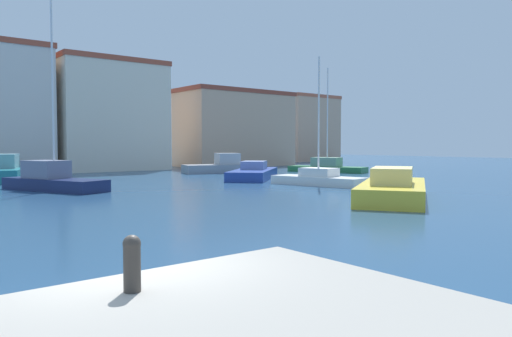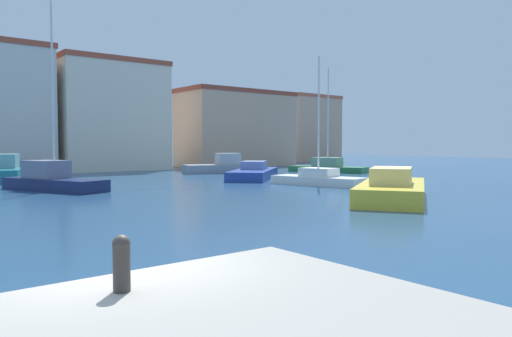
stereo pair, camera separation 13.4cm
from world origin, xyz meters
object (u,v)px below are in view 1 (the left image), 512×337
(mooring_bollard, at_px, (132,261))
(sailboat_navy_inner_mooring, at_px, (52,179))
(sailboat_white_far_left, at_px, (318,178))
(motorboat_teal_mid_harbor, at_px, (7,172))
(motorboat_blue_far_right, at_px, (254,173))
(motorboat_grey_near_pier, at_px, (225,167))
(sailboat_green_outer_mooring, at_px, (327,166))
(motorboat_yellow_distant_east, at_px, (393,189))

(mooring_bollard, height_order, sailboat_navy_inner_mooring, sailboat_navy_inner_mooring)
(sailboat_white_far_left, bearing_deg, motorboat_teal_mid_harbor, 130.41)
(motorboat_blue_far_right, relative_size, motorboat_grey_near_pier, 1.04)
(mooring_bollard, xyz_separation_m, sailboat_white_far_left, (20.93, 17.42, -0.98))
(sailboat_white_far_left, relative_size, motorboat_teal_mid_harbor, 0.92)
(sailboat_white_far_left, relative_size, sailboat_green_outer_mooring, 0.84)
(sailboat_navy_inner_mooring, bearing_deg, sailboat_white_far_left, -26.00)
(motorboat_yellow_distant_east, height_order, motorboat_teal_mid_harbor, motorboat_teal_mid_harbor)
(motorboat_grey_near_pier, height_order, motorboat_teal_mid_harbor, motorboat_teal_mid_harbor)
(sailboat_navy_inner_mooring, xyz_separation_m, motorboat_grey_near_pier, (17.88, 8.04, -0.10))
(motorboat_grey_near_pier, distance_m, motorboat_teal_mid_harbor, 18.28)
(motorboat_blue_far_right, bearing_deg, sailboat_navy_inner_mooring, -178.58)
(sailboat_navy_inner_mooring, bearing_deg, motorboat_yellow_distant_east, -53.78)
(mooring_bollard, distance_m, sailboat_white_far_left, 27.25)
(sailboat_green_outer_mooring, bearing_deg, mooring_bollard, -139.85)
(motorboat_teal_mid_harbor, bearing_deg, mooring_bollard, -99.73)
(motorboat_yellow_distant_east, xyz_separation_m, motorboat_teal_mid_harbor, (-11.52, 25.77, 0.08))
(sailboat_green_outer_mooring, xyz_separation_m, motorboat_yellow_distant_east, (-14.85, -18.11, 0.00))
(motorboat_blue_far_right, xyz_separation_m, sailboat_white_far_left, (-0.57, -7.54, 0.01))
(mooring_bollard, xyz_separation_m, motorboat_teal_mid_harbor, (5.99, 34.96, -0.81))
(motorboat_blue_far_right, bearing_deg, sailboat_white_far_left, -94.30)
(mooring_bollard, bearing_deg, sailboat_green_outer_mooring, 40.15)
(motorboat_yellow_distant_east, bearing_deg, sailboat_green_outer_mooring, 50.64)
(motorboat_yellow_distant_east, distance_m, motorboat_grey_near_pier, 24.34)
(motorboat_teal_mid_harbor, bearing_deg, sailboat_navy_inner_mooring, -88.62)
(sailboat_navy_inner_mooring, xyz_separation_m, motorboat_blue_far_right, (15.26, 0.38, -0.22))
(sailboat_white_far_left, relative_size, motorboat_yellow_distant_east, 0.96)
(sailboat_navy_inner_mooring, relative_size, motorboat_grey_near_pier, 1.40)
(mooring_bollard, relative_size, sailboat_green_outer_mooring, 0.06)
(sailboat_green_outer_mooring, bearing_deg, sailboat_white_far_left, -139.13)
(motorboat_blue_far_right, xyz_separation_m, sailboat_green_outer_mooring, (10.86, 2.34, 0.10))
(motorboat_blue_far_right, height_order, motorboat_teal_mid_harbor, motorboat_teal_mid_harbor)
(motorboat_blue_far_right, relative_size, motorboat_yellow_distant_east, 0.96)
(motorboat_grey_near_pier, bearing_deg, sailboat_white_far_left, -101.86)
(mooring_bollard, xyz_separation_m, sailboat_navy_inner_mooring, (6.24, 24.58, -0.77))
(sailboat_green_outer_mooring, bearing_deg, sailboat_navy_inner_mooring, -174.05)
(motorboat_yellow_distant_east, xyz_separation_m, motorboat_grey_near_pier, (6.62, 23.42, 0.02))
(mooring_bollard, distance_m, motorboat_blue_far_right, 32.96)
(sailboat_white_far_left, bearing_deg, motorboat_yellow_distant_east, -112.61)
(motorboat_grey_near_pier, bearing_deg, sailboat_navy_inner_mooring, -155.79)
(motorboat_teal_mid_harbor, bearing_deg, sailboat_green_outer_mooring, -16.20)
(sailboat_white_far_left, bearing_deg, motorboat_grey_near_pier, 78.14)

